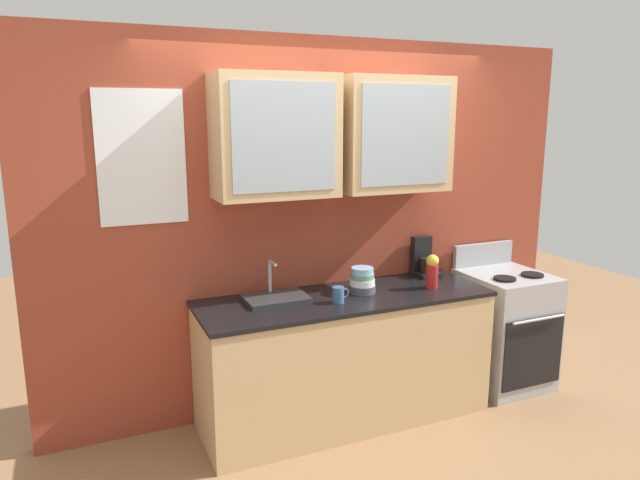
% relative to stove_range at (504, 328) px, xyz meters
% --- Properties ---
extents(ground_plane, '(10.00, 10.00, 0.00)m').
position_rel_stove_range_xyz_m(ground_plane, '(-1.37, 0.00, -0.45)').
color(ground_plane, '#936B47').
extents(back_wall_unit, '(3.94, 0.45, 2.58)m').
position_rel_stove_range_xyz_m(back_wall_unit, '(-1.38, 0.32, 1.03)').
color(back_wall_unit, '#993D28').
rests_on(back_wall_unit, ground_plane).
extents(counter, '(1.99, 0.67, 0.88)m').
position_rel_stove_range_xyz_m(counter, '(-1.37, 0.00, -0.01)').
color(counter, tan).
rests_on(counter, ground_plane).
extents(stove_range, '(0.58, 0.68, 1.06)m').
position_rel_stove_range_xyz_m(stove_range, '(0.00, 0.00, 0.00)').
color(stove_range, '#ADAFB5').
rests_on(stove_range, ground_plane).
extents(sink_faucet, '(0.41, 0.29, 0.25)m').
position_rel_stove_range_xyz_m(sink_faucet, '(-1.83, 0.10, 0.46)').
color(sink_faucet, '#2D2D30').
rests_on(sink_faucet, counter).
extents(bowl_stack, '(0.18, 0.18, 0.17)m').
position_rel_stove_range_xyz_m(bowl_stack, '(-1.23, 0.04, 0.52)').
color(bowl_stack, '#4C4C54').
rests_on(bowl_stack, counter).
extents(vase, '(0.09, 0.09, 0.24)m').
position_rel_stove_range_xyz_m(vase, '(-0.74, -0.07, 0.56)').
color(vase, '#B21E1E').
rests_on(vase, counter).
extents(cup_near_sink, '(0.12, 0.08, 0.10)m').
position_rel_stove_range_xyz_m(cup_near_sink, '(-1.47, -0.10, 0.49)').
color(cup_near_sink, '#38608C').
rests_on(cup_near_sink, counter).
extents(coffee_maker, '(0.17, 0.20, 0.29)m').
position_rel_stove_range_xyz_m(coffee_maker, '(-0.60, 0.24, 0.54)').
color(coffee_maker, black).
rests_on(coffee_maker, counter).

